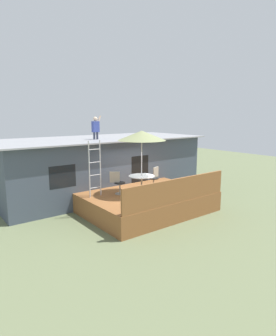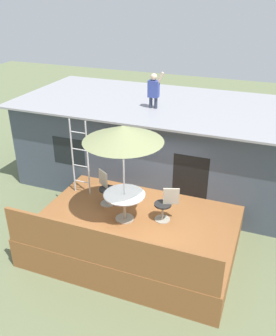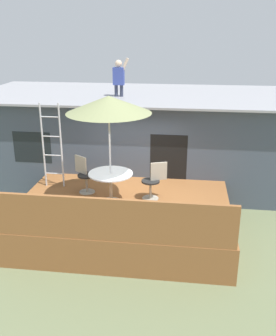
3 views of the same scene
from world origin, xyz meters
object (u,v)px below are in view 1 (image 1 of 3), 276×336
Objects in this scene: person_figure at (96,126)px; patio_chair_right at (154,178)px; patio_umbrella at (142,136)px; patio_table at (142,180)px; patio_chair_left at (118,183)px; step_ladder at (95,169)px.

patio_chair_right is (1.29, -2.72, -2.17)m from person_figure.
person_figure is 3.71m from patio_chair_right.
person_figure reaches higher than patio_umbrella.
patio_table is 1.04m from patio_chair_right.
patio_umbrella is at bearing -0.00° from patio_chair_left.
person_figure is 1.21× the size of patio_chair_right.
patio_chair_left is (0.88, -0.26, -0.64)m from step_ladder.
patio_chair_right is at bearing -64.53° from person_figure.
person_figure is 3.36m from patio_chair_left.
step_ladder is at bearing -161.68° from patio_chair_left.
patio_chair_left is at bearing 145.26° from patio_umbrella.
step_ladder is at bearing -29.37° from patio_chair_right.
patio_table is 0.47× the size of step_ladder.
patio_chair_right is (2.64, -0.46, -0.64)m from step_ladder.
patio_chair_right is at bearing 19.60° from patio_umbrella.
patio_table is at bearing -0.00° from patio_chair_left.
patio_chair_right reaches higher than patio_table.
patio_chair_left is 1.77m from patio_chair_right.
step_ladder is 2.39× the size of patio_chair_left.
patio_table is 3.69m from person_figure.
step_ladder is at bearing 154.28° from patio_umbrella.
person_figure is (-0.32, 3.06, 2.04)m from patio_table.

